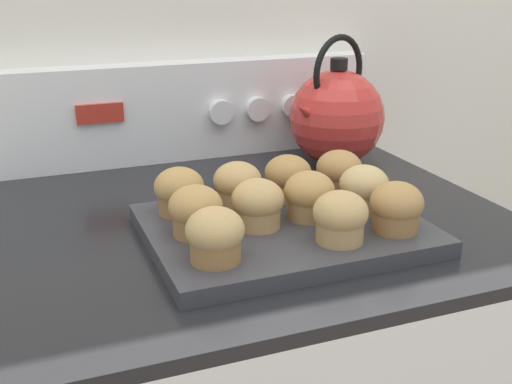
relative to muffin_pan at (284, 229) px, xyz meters
name	(u,v)px	position (x,y,z in m)	size (l,w,h in m)	color
wall_back	(176,1)	(-0.02, 0.47, 0.28)	(8.00, 0.05, 2.40)	silver
control_panel	(188,110)	(-0.01, 0.42, 0.08)	(0.73, 0.07, 0.18)	white
muffin_pan	(284,229)	(0.00, 0.00, 0.00)	(0.37, 0.28, 0.02)	#38383D
muffin_r0_c0	(215,235)	(-0.12, -0.08, 0.04)	(0.07, 0.07, 0.07)	olive
muffin_r0_c2	(340,217)	(0.04, -0.08, 0.04)	(0.07, 0.07, 0.07)	tan
muffin_r0_c3	(396,207)	(0.12, -0.08, 0.04)	(0.07, 0.07, 0.07)	olive
muffin_r1_c0	(196,211)	(-0.12, 0.00, 0.04)	(0.07, 0.07, 0.07)	olive
muffin_r1_c1	(258,204)	(-0.04, 0.00, 0.04)	(0.07, 0.07, 0.07)	tan
muffin_r1_c2	(309,196)	(0.04, 0.00, 0.04)	(0.07, 0.07, 0.07)	#A37A4C
muffin_r1_c3	(364,189)	(0.12, 0.00, 0.04)	(0.07, 0.07, 0.07)	tan
muffin_r2_c0	(179,191)	(-0.12, 0.08, 0.04)	(0.07, 0.07, 0.07)	olive
muffin_r2_c1	(238,185)	(-0.04, 0.08, 0.04)	(0.07, 0.07, 0.07)	tan
muffin_r2_c2	(288,178)	(0.04, 0.08, 0.04)	(0.07, 0.07, 0.07)	tan
muffin_r2_c3	(339,172)	(0.13, 0.08, 0.04)	(0.07, 0.07, 0.07)	olive
tea_kettle	(336,116)	(0.22, 0.28, 0.08)	(0.20, 0.17, 0.24)	red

